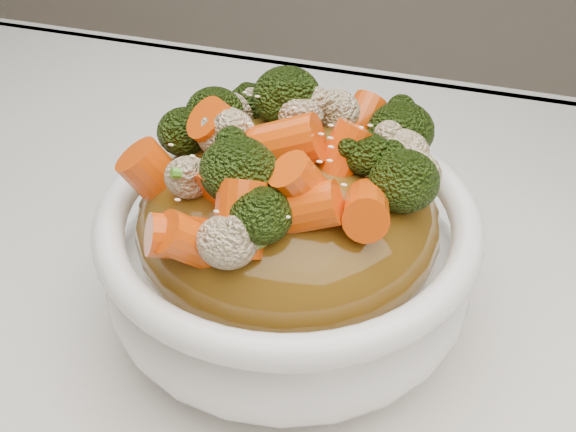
% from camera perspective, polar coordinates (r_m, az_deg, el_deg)
% --- Properties ---
extents(tablecloth, '(1.20, 0.80, 0.04)m').
position_cam_1_polar(tablecloth, '(0.47, 6.10, -13.17)').
color(tablecloth, silver).
rests_on(tablecloth, dining_table).
extents(bowl, '(0.26, 0.26, 0.09)m').
position_cam_1_polar(bowl, '(0.45, 0.00, -3.61)').
color(bowl, white).
rests_on(bowl, tablecloth).
extents(sauce_base, '(0.20, 0.20, 0.11)m').
position_cam_1_polar(sauce_base, '(0.43, 0.00, -0.35)').
color(sauce_base, '#5D3E10').
rests_on(sauce_base, bowl).
extents(carrots, '(0.20, 0.20, 0.06)m').
position_cam_1_polar(carrots, '(0.39, 0.00, 7.65)').
color(carrots, '#D44606').
rests_on(carrots, sauce_base).
extents(broccoli, '(0.20, 0.20, 0.05)m').
position_cam_1_polar(broccoli, '(0.39, 0.00, 7.51)').
color(broccoli, black).
rests_on(broccoli, sauce_base).
extents(cauliflower, '(0.20, 0.20, 0.04)m').
position_cam_1_polar(cauliflower, '(0.39, 0.00, 7.22)').
color(cauliflower, beige).
rests_on(cauliflower, sauce_base).
extents(scallions, '(0.15, 0.15, 0.02)m').
position_cam_1_polar(scallions, '(0.39, -0.00, 7.79)').
color(scallions, '#4A9722').
rests_on(scallions, sauce_base).
extents(sesame_seeds, '(0.18, 0.18, 0.01)m').
position_cam_1_polar(sesame_seeds, '(0.39, 0.00, 7.79)').
color(sesame_seeds, beige).
rests_on(sesame_seeds, sauce_base).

